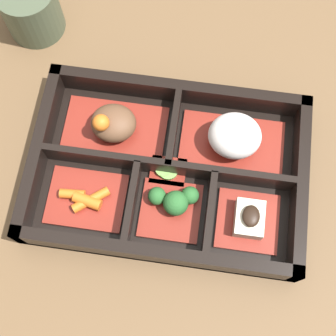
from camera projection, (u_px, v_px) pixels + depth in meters
The scene contains 10 objects.
ground_plane at pixel (168, 174), 0.59m from camera, with size 3.00×3.00×0.00m, color brown.
bento_base at pixel (168, 173), 0.59m from camera, with size 0.33×0.22×0.01m.
bento_rim at pixel (168, 170), 0.57m from camera, with size 0.33×0.22×0.05m.
bowl_stew at pixel (113, 125), 0.59m from camera, with size 0.13×0.08×0.05m.
bowl_rice at pixel (234, 138), 0.57m from camera, with size 0.13×0.08×0.06m.
bowl_carrots at pixel (86, 199), 0.57m from camera, with size 0.09×0.07×0.02m.
bowl_greens at pixel (173, 204), 0.56m from camera, with size 0.07×0.07×0.04m.
bowl_tofu at pixel (248, 220), 0.55m from camera, with size 0.07×0.07×0.03m.
bowl_pickles at pixel (167, 173), 0.58m from camera, with size 0.04×0.04×0.01m.
tea_cup at pixel (31, 9), 0.63m from camera, with size 0.08×0.08×0.07m.
Camera 1 is at (0.03, -0.19, 0.56)m, focal length 50.00 mm.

